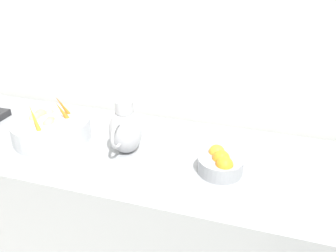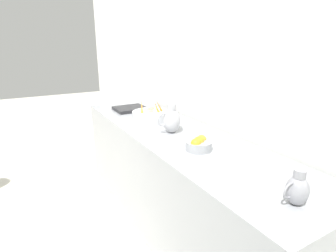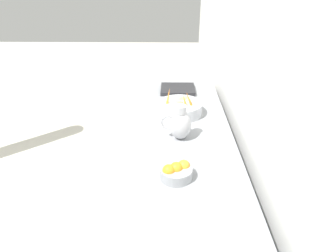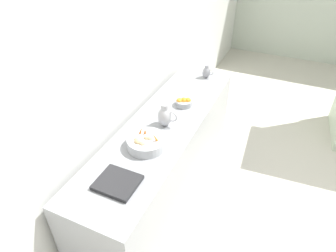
% 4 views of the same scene
% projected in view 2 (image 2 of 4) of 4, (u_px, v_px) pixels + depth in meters
% --- Properties ---
extents(tile_wall_left, '(0.10, 8.52, 3.00)m').
position_uv_depth(tile_wall_left, '(268.00, 66.00, 1.96)').
color(tile_wall_left, white).
rests_on(tile_wall_left, ground_plane).
extents(prep_counter, '(0.73, 2.80, 0.92)m').
position_uv_depth(prep_counter, '(175.00, 181.00, 2.45)').
color(prep_counter, gray).
rests_on(prep_counter, ground_plane).
extents(vegetable_colander, '(0.37, 0.37, 0.22)m').
position_uv_depth(vegetable_colander, '(151.00, 116.00, 2.65)').
color(vegetable_colander, '#ADAFB5').
rests_on(vegetable_colander, prep_counter).
extents(orange_bowl, '(0.19, 0.19, 0.10)m').
position_uv_depth(orange_bowl, '(199.00, 144.00, 1.94)').
color(orange_bowl, gray).
rests_on(orange_bowl, prep_counter).
extents(metal_pitcher_tall, '(0.21, 0.15, 0.25)m').
position_uv_depth(metal_pitcher_tall, '(171.00, 120.00, 2.29)').
color(metal_pitcher_tall, '#A3A3A8').
rests_on(metal_pitcher_tall, prep_counter).
extents(metal_pitcher_short, '(0.15, 0.11, 0.18)m').
position_uv_depth(metal_pitcher_short, '(297.00, 189.00, 1.27)').
color(metal_pitcher_short, gray).
rests_on(metal_pitcher_short, prep_counter).
extents(counter_sink_basin, '(0.34, 0.30, 0.04)m').
position_uv_depth(counter_sink_basin, '(130.00, 109.00, 3.09)').
color(counter_sink_basin, '#232326').
rests_on(counter_sink_basin, prep_counter).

